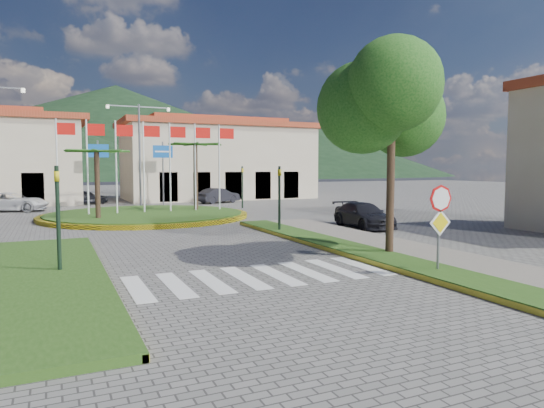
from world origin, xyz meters
name	(u,v)px	position (x,y,z in m)	size (l,w,h in m)	color
ground	(330,315)	(0.00, 0.00, 0.00)	(160.00, 160.00, 0.00)	#605E5B
sidewalk_right	(465,269)	(6.00, 2.00, 0.07)	(4.00, 28.00, 0.15)	gray
verge_right	(435,272)	(4.80, 2.00, 0.09)	(1.60, 28.00, 0.18)	#254914
median_left	(8,280)	(-6.50, 6.00, 0.09)	(5.00, 14.00, 0.18)	#254914
crosswalk	(257,276)	(0.00, 4.00, 0.01)	(8.00, 3.00, 0.01)	silver
roundabout_island	(146,215)	(0.00, 22.00, 0.18)	(12.70, 12.70, 6.00)	yellow
stop_sign	(440,214)	(4.90, 1.96, 1.79)	(0.80, 0.11, 2.65)	slate
deciduous_tree	(392,109)	(5.50, 5.00, 5.18)	(3.60, 3.60, 6.80)	black
traffic_light_left	(58,209)	(-5.20, 6.50, 1.94)	(0.15, 0.18, 3.20)	black
traffic_light_right	(279,193)	(4.50, 12.00, 1.94)	(0.15, 0.18, 3.20)	black
traffic_light_far	(242,183)	(8.00, 26.00, 1.94)	(0.18, 0.15, 3.20)	black
direction_sign_west	(98,162)	(-2.00, 30.97, 3.53)	(1.60, 0.14, 5.20)	slate
direction_sign_east	(163,162)	(3.00, 30.97, 3.53)	(1.60, 0.14, 5.20)	slate
street_lamp_centre	(140,150)	(1.00, 30.00, 4.50)	(4.80, 0.16, 8.00)	slate
building_right	(218,159)	(10.00, 38.00, 3.90)	(19.08, 9.54, 8.05)	#C6B696
hill_far_mid	(117,131)	(15.00, 160.00, 15.00)	(180.00, 180.00, 30.00)	black
hill_far_east	(299,149)	(70.00, 135.00, 9.00)	(120.00, 120.00, 18.00)	black
hill_near_back	(30,148)	(-10.00, 130.00, 8.00)	(110.00, 110.00, 16.00)	black
white_van	(11,202)	(-7.98, 30.07, 0.68)	(2.25, 4.88, 1.36)	silver
car_dark_a	(85,197)	(-2.76, 34.75, 0.61)	(1.43, 3.56, 1.21)	black
car_dark_b	(218,196)	(7.92, 31.63, 0.65)	(1.38, 3.95, 1.30)	black
car_side_right	(364,215)	(9.46, 12.18, 0.64)	(1.79, 4.42, 1.28)	black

